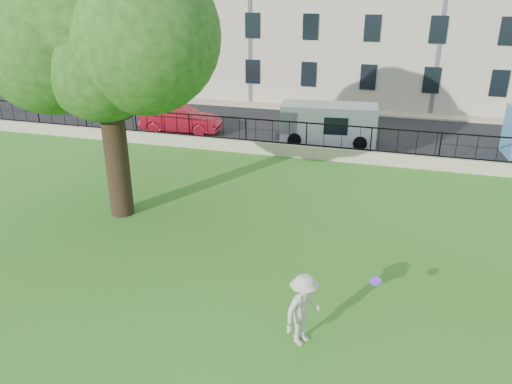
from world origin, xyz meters
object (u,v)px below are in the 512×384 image
(frisbee, at_px, (376,281))
(red_sedan, at_px, (181,119))
(tree, at_px, (98,11))
(man, at_px, (303,310))
(white_van, at_px, (328,124))

(frisbee, relative_size, red_sedan, 0.06)
(red_sedan, bearing_deg, tree, -173.07)
(tree, height_order, frisbee, tree)
(man, height_order, frisbee, man)
(tree, distance_m, red_sedan, 12.34)
(tree, height_order, man, tree)
(red_sedan, distance_m, white_van, 8.23)
(tree, bearing_deg, man, -33.71)
(man, bearing_deg, white_van, 34.78)
(man, bearing_deg, frisbee, -24.57)
(red_sedan, bearing_deg, frisbee, -146.76)
(frisbee, height_order, red_sedan, red_sedan)
(tree, xyz_separation_m, red_sedan, (-2.27, 10.44, -6.18))
(tree, bearing_deg, white_van, 60.99)
(man, bearing_deg, red_sedan, 60.91)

